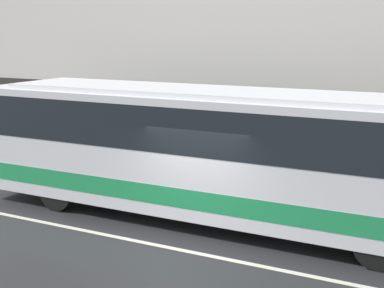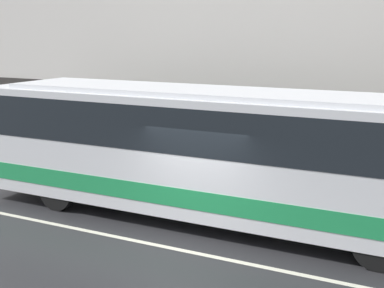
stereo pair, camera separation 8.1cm
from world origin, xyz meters
name	(u,v)px [view 2 (the right image)]	position (x,y,z in m)	size (l,w,h in m)	color
ground_plane	(179,250)	(0.00, 0.00, 0.00)	(60.00, 60.00, 0.00)	#262628
sidewalk	(260,186)	(0.00, 5.13, 0.08)	(60.00, 2.26, 0.17)	gray
lane_stripe	(179,250)	(0.00, 0.00, 0.00)	(54.00, 0.14, 0.01)	beige
transit_bus	(201,147)	(-0.48, 2.03, 1.84)	(12.08, 2.58, 3.26)	silver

